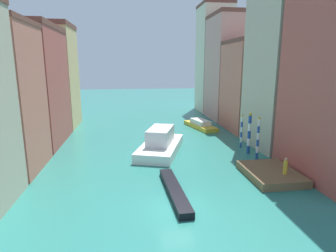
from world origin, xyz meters
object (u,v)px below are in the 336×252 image
Objects in this scene: gondola_black at (174,190)px; motorboat_0 at (200,125)px; vaporetto_white at (160,143)px; mooring_pole_0 at (258,138)px; mooring_pole_1 at (249,133)px; mooring_pole_2 at (241,131)px; waterfront_dock at (271,174)px; person_on_dock at (285,167)px.

gondola_black is 1.02× the size of motorboat_0.
vaporetto_white is 1.29× the size of motorboat_0.
motorboat_0 is at bearing 97.97° from mooring_pole_0.
mooring_pole_1 is 1.16× the size of mooring_pole_2.
mooring_pole_0 is (0.93, 4.90, 2.04)m from waterfront_dock.
mooring_pole_0 reaches higher than mooring_pole_2.
gondola_black is at bearing -173.88° from person_on_dock.
mooring_pole_0 is (0.21, 5.96, 1.00)m from person_on_dock.
mooring_pole_0 reaches higher than person_on_dock.
mooring_pole_0 is at bearing -90.24° from mooring_pole_2.
gondola_black is (-10.15, -7.03, -2.11)m from mooring_pole_0.
mooring_pole_2 is at bearing 89.28° from mooring_pole_1.
mooring_pole_1 is (-0.01, 2.23, 0.05)m from mooring_pole_0.
person_on_dock is 10.53m from mooring_pole_2.
mooring_pole_0 is 4.54m from mooring_pole_2.
mooring_pole_1 is 0.58× the size of gondola_black.
person_on_dock is (0.72, -1.06, 1.04)m from waterfront_dock.
motorboat_0 is (-2.03, 21.92, -0.86)m from person_on_dock.
waterfront_dock is 5.39m from mooring_pole_0.
mooring_pole_1 reaches higher than motorboat_0.
vaporetto_white is at bearing -177.06° from mooring_pole_2.
mooring_pole_0 is at bearing 79.31° from waterfront_dock.
gondola_black is at bearing -145.29° from mooring_pole_0.
mooring_pole_0 is 16.22m from motorboat_0.
mooring_pole_2 reaches higher than waterfront_dock.
waterfront_dock is 12.77m from vaporetto_white.
vaporetto_white is at bearing 135.63° from waterfront_dock.
waterfront_dock is 1.24× the size of mooring_pole_0.
mooring_pole_1 reaches higher than mooring_pole_2.
motorboat_0 is at bearing 93.59° from waterfront_dock.
mooring_pole_0 reaches higher than vaporetto_white.
gondola_black is (-10.14, -9.26, -2.16)m from mooring_pole_1.
mooring_pole_1 reaches higher than person_on_dock.
motorboat_0 is (-2.25, 11.42, -1.57)m from mooring_pole_2.
motorboat_0 is (7.92, 22.99, 0.25)m from gondola_black.
mooring_pole_1 reaches higher than mooring_pole_0.
mooring_pole_2 is 15.51m from gondola_black.
mooring_pole_2 is at bearing 2.94° from vaporetto_white.
mooring_pole_1 is at bearing -90.72° from mooring_pole_2.
mooring_pole_2 reaches higher than person_on_dock.
person_on_dock is 0.36× the size of mooring_pole_2.
person_on_dock is 14.02m from vaporetto_white.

